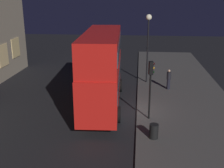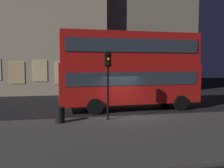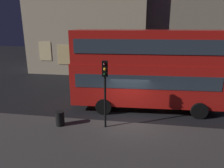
# 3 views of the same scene
# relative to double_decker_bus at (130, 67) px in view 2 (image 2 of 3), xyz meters

# --- Properties ---
(ground_plane) EXTENTS (80.00, 80.00, 0.00)m
(ground_plane) POSITION_rel_double_decker_bus_xyz_m (-0.99, -2.11, -3.10)
(ground_plane) COLOR black
(sidewalk_slab) EXTENTS (44.00, 7.38, 0.12)m
(sidewalk_slab) POSITION_rel_double_decker_bus_xyz_m (-0.99, -6.28, -3.04)
(sidewalk_slab) COLOR #423F3D
(sidewalk_slab) RESTS_ON ground
(building_with_clock) EXTENTS (14.08, 7.75, 17.43)m
(building_with_clock) POSITION_rel_double_decker_bus_xyz_m (-7.23, 12.68, 5.61)
(building_with_clock) COLOR tan
(building_with_clock) RESTS_ON ground
(building_plain_facade) EXTENTS (14.15, 8.47, 18.49)m
(building_plain_facade) POSITION_rel_double_decker_bus_xyz_m (4.31, 14.42, 6.14)
(building_plain_facade) COLOR gray
(building_plain_facade) RESTS_ON ground
(double_decker_bus) EXTENTS (10.34, 3.16, 5.53)m
(double_decker_bus) POSITION_rel_double_decker_bus_xyz_m (0.00, 0.00, 0.00)
(double_decker_bus) COLOR red
(double_decker_bus) RESTS_ON ground
(traffic_light_near_kerb) EXTENTS (0.36, 0.39, 3.90)m
(traffic_light_near_kerb) POSITION_rel_double_decker_bus_xyz_m (-2.20, -3.41, -0.18)
(traffic_light_near_kerb) COLOR black
(traffic_light_near_kerb) RESTS_ON sidewalk_slab
(litter_bin) EXTENTS (0.52, 0.52, 0.86)m
(litter_bin) POSITION_rel_double_decker_bus_xyz_m (-4.89, -3.59, -2.55)
(litter_bin) COLOR black
(litter_bin) RESTS_ON sidewalk_slab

